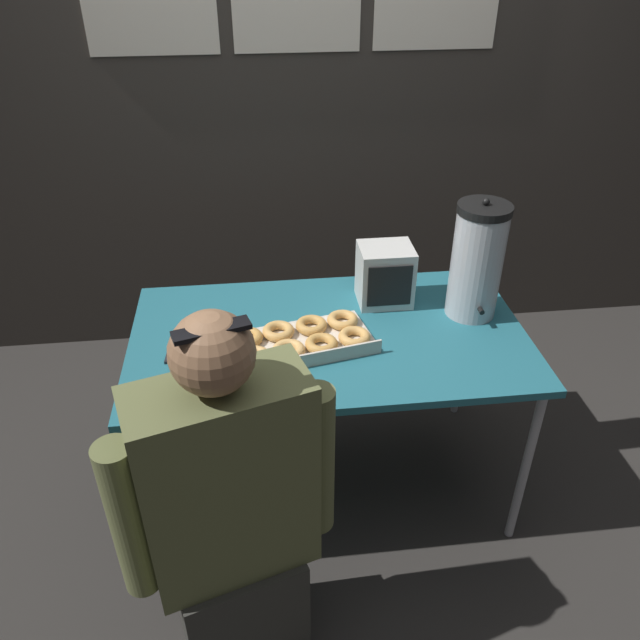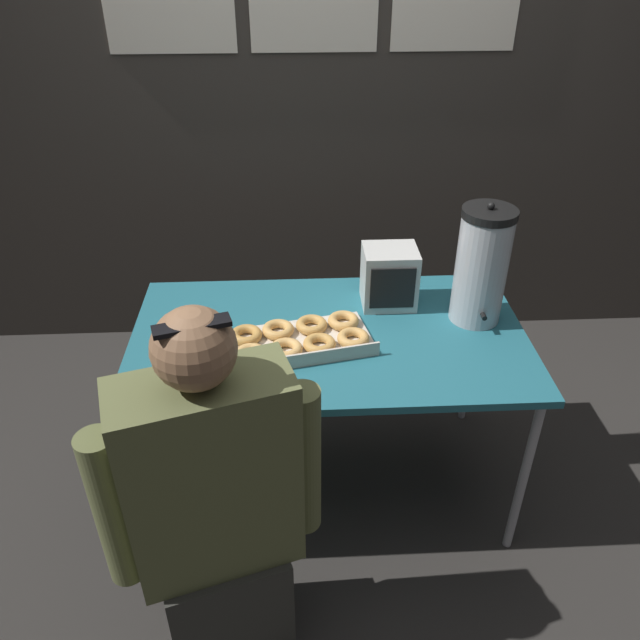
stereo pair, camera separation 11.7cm
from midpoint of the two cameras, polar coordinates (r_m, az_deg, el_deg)
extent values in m
plane|color=#2D2B28|center=(2.67, 1.99, -14.33)|extent=(12.00, 12.00, 0.00)
cube|color=#38332D|center=(3.09, 0.59, 18.95)|extent=(6.00, 0.10, 2.42)
cube|color=#236675|center=(2.20, 2.35, -1.62)|extent=(1.39, 0.80, 0.03)
cylinder|color=#ADADB2|center=(2.22, -14.57, -15.09)|extent=(0.03, 0.03, 0.70)
cylinder|color=#ADADB2|center=(2.32, 19.52, -13.50)|extent=(0.03, 0.03, 0.70)
cylinder|color=#ADADB2|center=(2.73, -12.18, -4.05)|extent=(0.03, 0.03, 0.70)
cylinder|color=#ADADB2|center=(2.82, 14.82, -3.20)|extent=(0.03, 0.03, 0.70)
cube|color=beige|center=(2.13, -0.33, -2.09)|extent=(0.53, 0.35, 0.02)
cube|color=beige|center=(2.02, 0.53, -3.46)|extent=(0.48, 0.11, 0.04)
torus|color=#E8B064|center=(2.04, -4.71, -3.20)|extent=(0.15, 0.15, 0.03)
torus|color=#E8B064|center=(2.06, -1.50, -2.70)|extent=(0.15, 0.15, 0.03)
torus|color=tan|center=(2.09, 1.56, -2.24)|extent=(0.14, 0.14, 0.03)
torus|color=#DFA65A|center=(2.12, 4.65, -1.69)|extent=(0.14, 0.14, 0.03)
torus|color=#CC9448|center=(2.14, -5.22, -1.41)|extent=(0.15, 0.15, 0.03)
torus|color=#DFA65A|center=(2.16, -2.31, -0.92)|extent=(0.12, 0.12, 0.03)
torus|color=tan|center=(2.18, 0.76, -0.48)|extent=(0.12, 0.12, 0.03)
torus|color=#DEA65A|center=(2.21, 3.67, -0.10)|extent=(0.15, 0.15, 0.03)
cylinder|color=#B7B7BC|center=(2.26, 15.94, 4.42)|extent=(0.18, 0.18, 0.40)
cylinder|color=black|center=(2.18, 16.80, 9.32)|extent=(0.19, 0.19, 0.03)
sphere|color=black|center=(2.17, 16.90, 9.92)|extent=(0.03, 0.03, 0.03)
cylinder|color=black|center=(2.25, 16.13, 0.41)|extent=(0.02, 0.05, 0.02)
cube|color=black|center=(2.17, -11.43, -2.34)|extent=(0.07, 0.14, 0.01)
cube|color=#2D333D|center=(2.16, -11.44, -2.22)|extent=(0.06, 0.12, 0.00)
cube|color=silver|center=(2.33, 7.78, 3.92)|extent=(0.20, 0.17, 0.22)
cube|color=black|center=(2.26, 8.14, 2.84)|extent=(0.16, 0.01, 0.16)
cube|color=#33332D|center=(2.11, -6.74, -23.75)|extent=(0.41, 0.34, 0.42)
cube|color=#60663D|center=(1.70, -7.92, -14.01)|extent=(0.49, 0.32, 0.62)
sphere|color=#8E6647|center=(1.42, -9.17, -2.65)|extent=(0.20, 0.20, 0.20)
cube|color=black|center=(1.36, -9.24, -0.57)|extent=(0.18, 0.09, 0.01)
cylinder|color=#60663D|center=(1.76, 0.42, -12.81)|extent=(0.10, 0.10, 0.50)
cylinder|color=#60663D|center=(1.71, -16.46, -16.38)|extent=(0.10, 0.10, 0.50)
camera|label=1|loc=(0.06, -88.44, 1.02)|focal=35.00mm
camera|label=2|loc=(0.06, 91.56, -1.02)|focal=35.00mm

